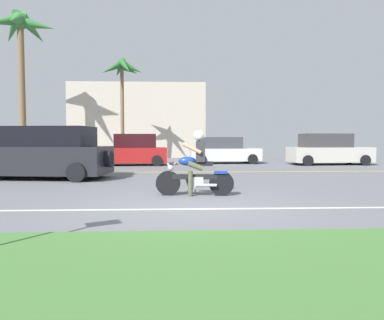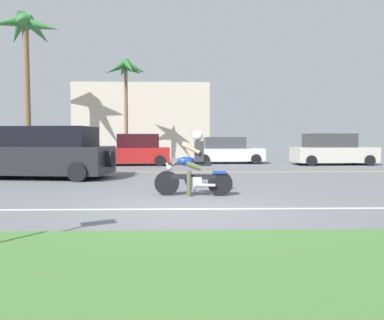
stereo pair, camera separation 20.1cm
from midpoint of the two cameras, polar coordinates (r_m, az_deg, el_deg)
ground at (r=10.62m, az=-0.12°, el=-4.43°), size 56.00×30.00×0.04m
grass_median at (r=3.70m, az=2.54°, el=-18.80°), size 56.00×3.80×0.06m
lane_line_near at (r=7.39m, az=0.47°, el=-7.70°), size 50.40×0.12×0.01m
lane_line_far at (r=15.45m, az=-0.53°, el=-1.89°), size 50.40×0.12×0.01m
motorcyclist at (r=9.03m, az=0.97°, el=-1.28°), size 1.95×0.64×1.63m
suv_nearby at (r=14.02m, az=-22.10°, el=1.01°), size 5.20×2.63×1.85m
parked_car_0 at (r=20.28m, az=-24.35°, el=1.17°), size 3.95×2.09×1.60m
parked_car_1 at (r=19.68m, az=-8.54°, el=1.46°), size 3.85×2.13×1.67m
parked_car_2 at (r=20.94m, az=5.78°, el=1.41°), size 4.02×1.95×1.51m
parked_car_3 at (r=21.11m, az=21.45°, el=1.42°), size 4.44×1.97×1.69m
palm_tree_0 at (r=23.29m, az=-10.10°, el=13.23°), size 2.73×2.62×6.32m
palm_tree_1 at (r=24.90m, az=-24.51°, el=17.46°), size 3.89×4.20×9.12m
building_far at (r=28.70m, az=-7.41°, el=6.04°), size 10.05×4.00×5.52m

